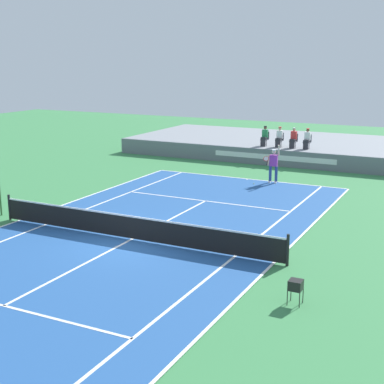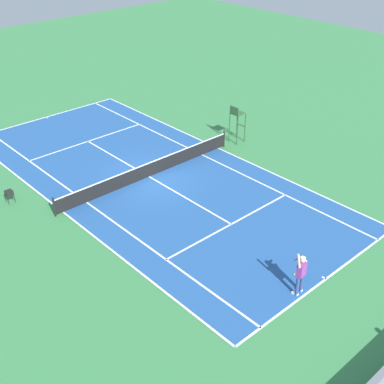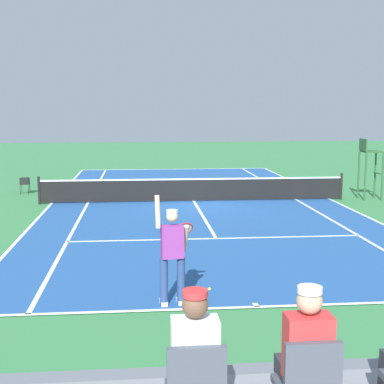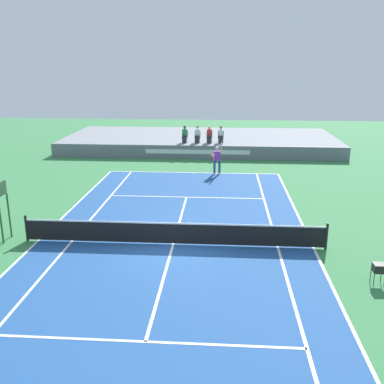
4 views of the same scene
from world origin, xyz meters
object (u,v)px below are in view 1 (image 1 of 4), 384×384
spectator_seated_0 (265,136)px  spectator_seated_1 (279,137)px  tennis_player (273,165)px  spectator_seated_2 (293,138)px  tennis_ball (254,184)px  spectator_seated_3 (307,139)px  ball_hopper (296,285)px

spectator_seated_0 → spectator_seated_1: bearing=0.0°
spectator_seated_0 → tennis_player: size_ratio=0.61×
spectator_seated_1 → tennis_player: 6.14m
spectator_seated_1 → spectator_seated_2: same height
spectator_seated_0 → spectator_seated_1: same height
spectator_seated_1 → tennis_ball: bearing=-82.9°
spectator_seated_1 → spectator_seated_3: bearing=0.0°
spectator_seated_2 → tennis_ball: (-0.09, -6.69, -1.60)m
spectator_seated_2 → ball_hopper: bearing=-73.0°
spectator_seated_3 → tennis_ball: bearing=-98.2°
spectator_seated_1 → spectator_seated_0: bearing=180.0°
tennis_ball → ball_hopper: bearing=-65.2°
spectator_seated_0 → spectator_seated_2: 1.90m
spectator_seated_3 → ball_hopper: bearing=-75.3°
spectator_seated_0 → tennis_player: spectator_seated_0 is taller
tennis_ball → ball_hopper: 14.93m
spectator_seated_2 → spectator_seated_3: same height
spectator_seated_2 → spectator_seated_1: bearing=180.0°
spectator_seated_0 → ball_hopper: spectator_seated_0 is taller
spectator_seated_0 → ball_hopper: size_ratio=1.81×
spectator_seated_1 → tennis_ball: (0.83, -6.69, -1.60)m
spectator_seated_1 → ball_hopper: size_ratio=1.81×
spectator_seated_2 → ball_hopper: 21.17m
spectator_seated_3 → tennis_ball: (-0.96, -6.69, -1.60)m
spectator_seated_2 → ball_hopper: size_ratio=1.81×
spectator_seated_0 → tennis_player: (2.59, -5.89, -0.64)m
spectator_seated_0 → spectator_seated_1: size_ratio=1.00×
spectator_seated_3 → spectator_seated_2: bearing=180.0°
tennis_player → spectator_seated_3: bearing=88.2°
spectator_seated_0 → tennis_ball: bearing=-74.9°
spectator_seated_0 → spectator_seated_3: 2.77m
spectator_seated_1 → spectator_seated_2: size_ratio=1.00×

